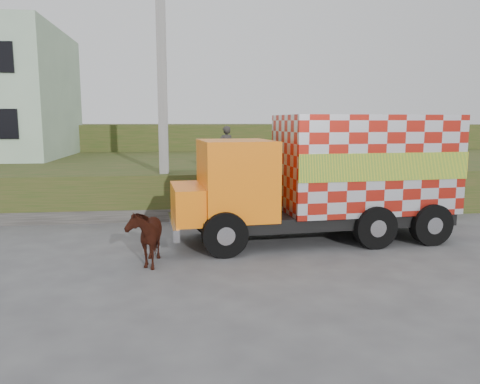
{
  "coord_description": "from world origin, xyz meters",
  "views": [
    {
      "loc": [
        -0.46,
        -10.93,
        3.2
      ],
      "look_at": [
        1.13,
        1.52,
        1.3
      ],
      "focal_mm": 35.0,
      "sensor_mm": 36.0,
      "label": 1
    }
  ],
  "objects": [
    {
      "name": "ground",
      "position": [
        0.0,
        0.0,
        0.0
      ],
      "size": [
        120.0,
        120.0,
        0.0
      ],
      "primitive_type": "plane",
      "color": "#474749",
      "rests_on": "ground"
    },
    {
      "name": "embankment",
      "position": [
        0.0,
        10.0,
        0.75
      ],
      "size": [
        40.0,
        12.0,
        1.5
      ],
      "primitive_type": "cube",
      "color": "#2A4316",
      "rests_on": "ground"
    },
    {
      "name": "embankment_far",
      "position": [
        0.0,
        22.0,
        1.5
      ],
      "size": [
        40.0,
        12.0,
        3.0
      ],
      "primitive_type": "cube",
      "color": "#2A4316",
      "rests_on": "ground"
    },
    {
      "name": "retaining_strip",
      "position": [
        -2.0,
        4.2,
        0.2
      ],
      "size": [
        16.0,
        0.5,
        0.4
      ],
      "primitive_type": "cube",
      "color": "#595651",
      "rests_on": "ground"
    },
    {
      "name": "utility_pole",
      "position": [
        -1.0,
        4.6,
        4.08
      ],
      "size": [
        1.2,
        0.3,
        8.0
      ],
      "color": "gray",
      "rests_on": "ground"
    },
    {
      "name": "cargo_truck",
      "position": [
        3.5,
        1.19,
        1.74
      ],
      "size": [
        7.72,
        3.13,
        3.37
      ],
      "rotation": [
        0.0,
        0.0,
        0.08
      ],
      "color": "black",
      "rests_on": "ground"
    },
    {
      "name": "cow",
      "position": [
        -1.28,
        -0.47,
        0.66
      ],
      "size": [
        0.75,
        1.57,
        1.31
      ],
      "primitive_type": "imported",
      "rotation": [
        0.0,
        0.0,
        -0.02
      ],
      "color": "#34150D",
      "rests_on": "ground"
    },
    {
      "name": "pedestrian",
      "position": [
        1.13,
        5.42,
        2.27
      ],
      "size": [
        0.66,
        0.55,
        1.54
      ],
      "primitive_type": "imported",
      "rotation": [
        0.0,
        0.0,
        3.51
      ],
      "color": "#2E2C29",
      "rests_on": "embankment"
    }
  ]
}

